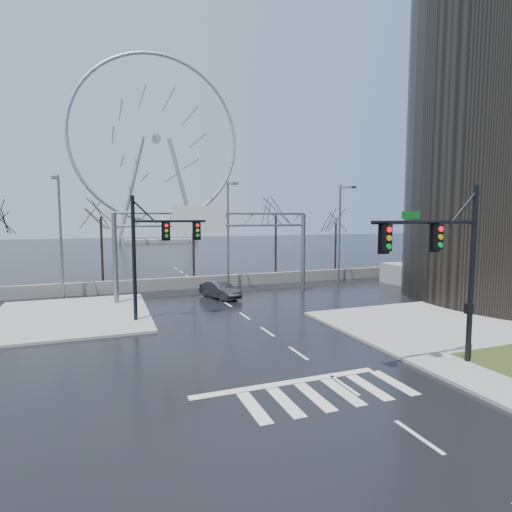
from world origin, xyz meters
name	(u,v)px	position (x,y,z in m)	size (l,w,h in m)	color
ground	(298,353)	(0.00, 0.00, 0.00)	(260.00, 260.00, 0.00)	black
sidewalk_right_ext	(428,323)	(10.00, 2.00, 0.07)	(12.00, 10.00, 0.15)	gray
sidewalk_far	(71,316)	(-11.00, 12.00, 0.07)	(10.00, 12.00, 0.15)	gray
barrier_wall	(204,282)	(0.00, 20.00, 0.55)	(52.00, 0.50, 1.10)	slate
signal_mast_near	(450,258)	(5.14, -4.04, 4.87)	(5.52, 0.41, 8.00)	black
signal_mast_far	(152,246)	(-5.87, 8.96, 4.83)	(4.72, 0.41, 8.00)	black
sign_gantry	(213,235)	(-0.38, 14.96, 5.18)	(16.36, 0.40, 7.60)	slate
streetlight_left	(60,227)	(-12.00, 18.16, 5.89)	(0.50, 2.55, 10.00)	slate
streetlight_mid	(229,226)	(2.00, 18.16, 5.89)	(0.50, 2.55, 10.00)	slate
streetlight_right	(341,225)	(14.00, 18.16, 5.89)	(0.50, 2.55, 10.00)	slate
tree_left	(101,225)	(-9.00, 23.50, 5.98)	(3.75, 3.75, 7.50)	black
tree_center	(193,232)	(0.00, 24.50, 5.17)	(3.25, 3.25, 6.50)	black
tree_right	(276,222)	(9.00, 23.50, 6.22)	(3.90, 3.90, 7.80)	black
tree_far_right	(336,228)	(17.00, 24.00, 5.41)	(3.40, 3.40, 6.80)	black
ferris_wheel	(156,146)	(5.00, 95.00, 26.13)	(45.00, 6.00, 50.91)	gray
car	(220,290)	(0.07, 14.50, 0.69)	(1.47, 4.21, 1.39)	black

